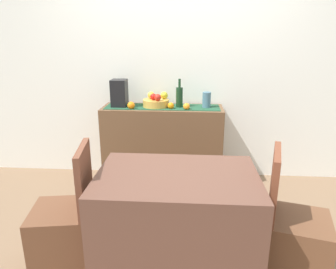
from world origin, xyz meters
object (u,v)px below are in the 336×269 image
Objects in this scene: chair_near_window at (65,232)px; chair_by_corner at (294,242)px; sideboard_console at (163,145)px; ceramic_vase at (207,100)px; wine_bottle at (179,97)px; dining_table at (177,224)px; fruit_bowl at (156,103)px; coffee_maker at (119,93)px.

chair_near_window is 1.58m from chair_by_corner.
sideboard_console is at bearing 125.38° from chair_by_corner.
chair_by_corner is (0.54, -1.42, -0.68)m from ceramic_vase.
chair_near_window is (-1.04, -1.42, -0.68)m from ceramic_vase.
dining_table is (0.04, -1.43, -0.61)m from wine_bottle.
chair_near_window reaches higher than sideboard_console.
wine_bottle is 1.55m from dining_table.
wine_bottle is at bearing 0.00° from sideboard_console.
chair_by_corner is (1.08, -1.42, -0.64)m from fruit_bowl.
coffee_maker reaches higher than ceramic_vase.
chair_near_window is at bearing -94.26° from coffee_maker.
chair_by_corner is at bearing 0.06° from chair_near_window.
sideboard_console is 7.70× the size of ceramic_vase.
coffee_maker is at bearing 180.00° from ceramic_vase.
coffee_maker reaches higher than chair_near_window.
fruit_bowl is (-0.07, 0.00, 0.48)m from sideboard_console.
chair_by_corner is at bearing 0.31° from dining_table.
ceramic_vase is 0.19× the size of chair_by_corner.
chair_near_window is at bearing -179.94° from chair_by_corner.
wine_bottle is at bearing 0.00° from fruit_bowl.
ceramic_vase is 1.67m from chair_by_corner.
chair_near_window is (-0.11, -1.42, -0.74)m from coffee_maker.
chair_near_window is at bearing 179.81° from dining_table.
fruit_bowl is 0.54m from ceramic_vase.
wine_bottle is at bearing 62.25° from chair_near_window.
dining_table is at bearing -88.40° from wine_bottle.
coffee_maker is 1.70m from dining_table.
ceramic_vase is at bearing 53.94° from chair_near_window.
wine_bottle is 1.81× the size of ceramic_vase.
fruit_bowl is at bearing 101.50° from dining_table.
coffee_maker reaches higher than fruit_bowl.
wine_bottle is 0.29m from ceramic_vase.
chair_by_corner reaches higher than dining_table.
fruit_bowl is 1.55m from dining_table.
sideboard_console is 4.65× the size of fruit_bowl.
chair_by_corner is (1.01, -1.42, -0.17)m from sideboard_console.
coffee_maker is at bearing 115.58° from dining_table.
sideboard_console is 1.44m from dining_table.
chair_near_window is at bearing -109.30° from fruit_bowl.
fruit_bowl is at bearing 180.00° from wine_bottle.
chair_by_corner is at bearing -44.01° from coffee_maker.
fruit_bowl reaches higher than chair_near_window.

